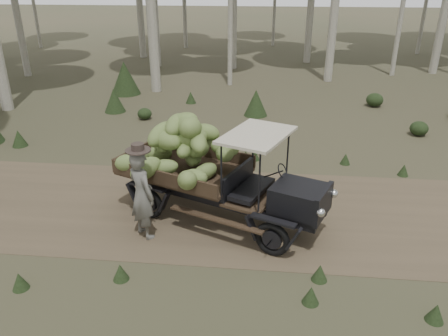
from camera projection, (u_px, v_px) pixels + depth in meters
The scene contains 5 objects.
ground at pixel (324, 215), 9.16m from camera, with size 120.00×120.00×0.00m, color #473D2B.
dirt_track at pixel (324, 215), 9.16m from camera, with size 70.00×4.00×0.01m, color brown.
banana_truck at pixel (199, 157), 8.70m from camera, with size 4.49×2.97×2.23m.
farmer at pixel (142, 194), 8.11m from camera, with size 0.75×0.74×1.90m.
undergrowth at pixel (189, 253), 7.06m from camera, with size 22.37×21.38×1.34m.
Camera 1 is at (-1.28, -8.11, 4.68)m, focal length 35.00 mm.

